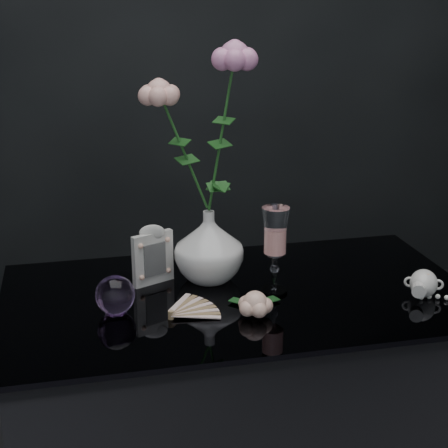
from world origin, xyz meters
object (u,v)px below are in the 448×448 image
object	(u,v)px
pearl_jar	(424,282)
vase	(209,246)
loose_rose	(255,304)
paperweight	(115,295)
wine_glass	(275,251)
picture_frame	(153,254)

from	to	relation	value
pearl_jar	vase	bearing A→B (deg)	-176.18
loose_rose	pearl_jar	size ratio (longest dim) A/B	0.73
vase	paperweight	distance (m)	0.27
wine_glass	pearl_jar	size ratio (longest dim) A/B	0.90
vase	wine_glass	distance (m)	0.16
picture_frame	loose_rose	world-z (taller)	picture_frame
picture_frame	loose_rose	size ratio (longest dim) A/B	0.89
wine_glass	loose_rose	size ratio (longest dim) A/B	1.23
wine_glass	paperweight	xyz separation A→B (m)	(-0.36, -0.03, -0.06)
wine_glass	vase	bearing A→B (deg)	141.85
paperweight	vase	bearing A→B (deg)	30.06
vase	wine_glass	xyz separation A→B (m)	(0.13, -0.10, 0.02)
pearl_jar	loose_rose	bearing A→B (deg)	-150.42
pearl_jar	wine_glass	bearing A→B (deg)	-168.89
paperweight	loose_rose	xyz separation A→B (m)	(0.28, -0.08, -0.01)
loose_rose	paperweight	bearing A→B (deg)	174.00
loose_rose	wine_glass	bearing A→B (deg)	65.08
vase	pearl_jar	world-z (taller)	vase
paperweight	picture_frame	bearing A→B (deg)	55.40
picture_frame	paperweight	distance (m)	0.17
paperweight	loose_rose	bearing A→B (deg)	-15.42
paperweight	pearl_jar	distance (m)	0.68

